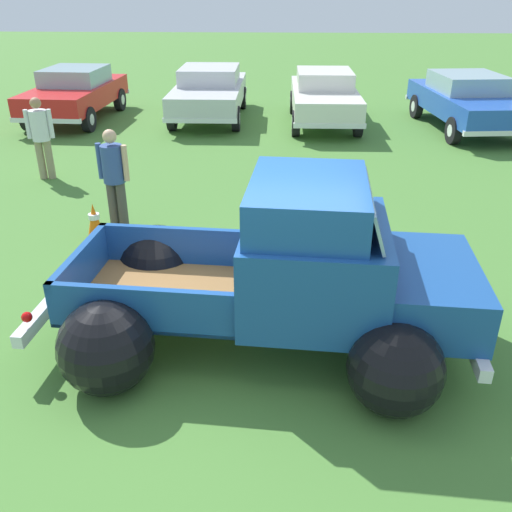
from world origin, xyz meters
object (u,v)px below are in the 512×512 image
at_px(vintage_pickup_truck, 289,283).
at_px(lane_cone_0, 95,223).
at_px(spectator_1, 41,134).
at_px(show_car_1, 210,91).
at_px(show_car_2, 324,95).
at_px(show_car_0, 75,92).
at_px(show_car_3, 467,100).
at_px(spectator_0, 114,174).

height_order(vintage_pickup_truck, lane_cone_0, vintage_pickup_truck).
bearing_deg(vintage_pickup_truck, lane_cone_0, 143.43).
bearing_deg(spectator_1, show_car_1, -33.99).
bearing_deg(show_car_2, show_car_0, -92.04).
distance_m(show_car_1, spectator_1, 6.21).
bearing_deg(show_car_3, show_car_2, -102.59).
bearing_deg(spectator_1, vintage_pickup_truck, -146.78).
distance_m(show_car_3, lane_cone_0, 10.91).
relative_size(show_car_0, spectator_0, 2.66).
bearing_deg(lane_cone_0, show_car_3, 43.98).
xyz_separation_m(show_car_1, spectator_0, (-0.58, -8.03, 0.14)).
distance_m(vintage_pickup_truck, show_car_3, 11.26).
xyz_separation_m(vintage_pickup_truck, show_car_3, (4.89, 10.14, 0.03)).
bearing_deg(show_car_2, spectator_0, -27.23).
bearing_deg(show_car_3, show_car_1, -103.75).
relative_size(vintage_pickup_truck, show_car_0, 1.09).
xyz_separation_m(show_car_1, spectator_1, (-2.71, -5.59, 0.14)).
height_order(show_car_0, show_car_3, same).
distance_m(show_car_2, spectator_0, 8.42).
distance_m(show_car_1, show_car_3, 7.11).
distance_m(vintage_pickup_truck, spectator_0, 4.13).
distance_m(show_car_0, show_car_1, 3.83).
distance_m(show_car_0, show_car_2, 7.07).
height_order(show_car_2, show_car_3, same).
bearing_deg(spectator_0, show_car_2, 165.74).
relative_size(show_car_3, lane_cone_0, 7.46).
relative_size(show_car_1, lane_cone_0, 7.24).
distance_m(spectator_0, spectator_1, 3.25).
bearing_deg(show_car_0, show_car_2, 90.89).
distance_m(spectator_1, lane_cone_0, 3.59).
xyz_separation_m(vintage_pickup_truck, show_car_2, (1.10, 10.59, 0.02)).
xyz_separation_m(vintage_pickup_truck, spectator_1, (-4.87, 5.54, 0.17)).
xyz_separation_m(show_car_1, lane_cone_0, (-0.80, -8.56, -0.47)).
xyz_separation_m(vintage_pickup_truck, show_car_0, (-5.97, 10.82, 0.02)).
bearing_deg(show_car_1, spectator_0, -4.26).
xyz_separation_m(show_car_3, lane_cone_0, (-7.85, -7.57, -0.47)).
bearing_deg(spectator_0, show_car_0, -144.45).
bearing_deg(show_car_2, show_car_1, -99.54).
relative_size(show_car_0, lane_cone_0, 6.89).
xyz_separation_m(show_car_0, lane_cone_0, (3.02, -8.26, -0.47)).
xyz_separation_m(show_car_3, spectator_1, (-9.76, -4.60, 0.14)).
height_order(vintage_pickup_truck, show_car_1, vintage_pickup_truck).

